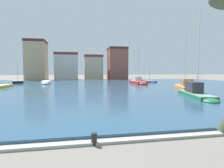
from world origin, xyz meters
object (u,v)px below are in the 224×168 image
at_px(sailboat_white, 46,83).
at_px(mooring_bollard, 94,139).
at_px(sailboat_black, 18,82).
at_px(sailboat_green, 197,94).
at_px(sailboat_navy, 150,82).
at_px(sailboat_red, 138,82).
at_px(sailboat_orange, 185,86).

height_order(sailboat_white, mooring_bollard, sailboat_white).
xyz_separation_m(sailboat_black, sailboat_green, (26.73, -30.28, 0.19)).
xyz_separation_m(sailboat_navy, mooring_bollard, (-17.53, -36.85, -0.09)).
relative_size(sailboat_red, sailboat_black, 1.18).
bearing_deg(sailboat_orange, sailboat_black, 146.59).
relative_size(sailboat_navy, sailboat_green, 0.75).
relative_size(sailboat_black, mooring_bollard, 15.08).
xyz_separation_m(sailboat_black, sailboat_orange, (31.38, -20.70, 0.18)).
xyz_separation_m(sailboat_white, sailboat_black, (-7.40, 5.69, -0.06)).
bearing_deg(sailboat_white, sailboat_black, 142.43).
relative_size(sailboat_white, sailboat_navy, 1.09).
relative_size(sailboat_black, sailboat_orange, 0.80).
xyz_separation_m(sailboat_navy, sailboat_green, (-5.55, -26.64, 0.26)).
bearing_deg(mooring_bollard, sailboat_white, 101.93).
bearing_deg(sailboat_green, mooring_bollard, -139.56).
bearing_deg(mooring_bollard, sailboat_black, 110.02).
xyz_separation_m(sailboat_red, sailboat_green, (-0.65, -21.08, -0.02)).
bearing_deg(sailboat_red, sailboat_navy, 48.61).
relative_size(sailboat_white, sailboat_orange, 0.82).
height_order(sailboat_navy, sailboat_green, sailboat_green).
relative_size(sailboat_red, mooring_bollard, 17.77).
height_order(sailboat_red, sailboat_green, sailboat_green).
height_order(sailboat_white, sailboat_red, sailboat_red).
bearing_deg(sailboat_orange, sailboat_red, 109.16).
relative_size(sailboat_green, mooring_bollard, 18.72).
bearing_deg(sailboat_navy, sailboat_green, -101.77).
bearing_deg(sailboat_white, sailboat_navy, 4.73).
distance_m(sailboat_white, sailboat_navy, 24.97).
bearing_deg(sailboat_orange, sailboat_white, 147.97).
bearing_deg(sailboat_green, sailboat_white, 128.18).
bearing_deg(sailboat_navy, sailboat_white, -175.27).
bearing_deg(mooring_bollard, sailboat_green, 40.44).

